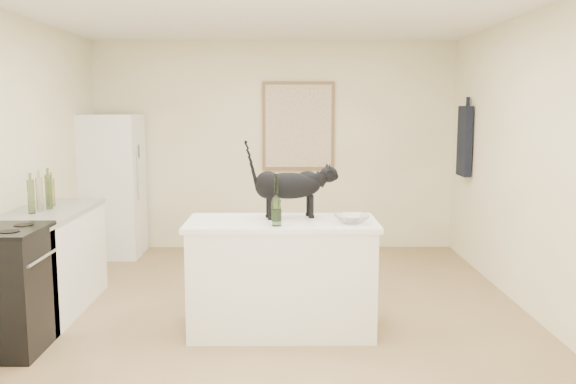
{
  "coord_description": "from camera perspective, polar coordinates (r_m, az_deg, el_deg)",
  "views": [
    {
      "loc": [
        0.12,
        -4.93,
        1.79
      ],
      "look_at": [
        0.15,
        -0.15,
        1.12
      ],
      "focal_mm": 38.06,
      "sensor_mm": 36.0,
      "label": 1
    }
  ],
  "objects": [
    {
      "name": "floor",
      "position": [
        5.25,
        -1.69,
        -11.98
      ],
      "size": [
        5.5,
        5.5,
        0.0
      ],
      "primitive_type": "plane",
      "color": "#9A7A52",
      "rests_on": "ground"
    },
    {
      "name": "ceiling",
      "position": [
        5.0,
        -1.81,
        17.3
      ],
      "size": [
        5.5,
        5.5,
        0.0
      ],
      "primitive_type": "plane",
      "rotation": [
        3.14,
        0.0,
        0.0
      ],
      "color": "white",
      "rests_on": "ground"
    },
    {
      "name": "wall_back",
      "position": [
        7.7,
        -1.27,
        4.32
      ],
      "size": [
        4.5,
        0.0,
        4.5
      ],
      "primitive_type": "plane",
      "rotation": [
        1.57,
        0.0,
        0.0
      ],
      "color": "#F8ECC0",
      "rests_on": "ground"
    },
    {
      "name": "wall_front",
      "position": [
        2.24,
        -3.39,
        -4.65
      ],
      "size": [
        4.5,
        0.0,
        4.5
      ],
      "primitive_type": "plane",
      "rotation": [
        -1.57,
        0.0,
        0.0
      ],
      "color": "#F8ECC0",
      "rests_on": "ground"
    },
    {
      "name": "wall_right",
      "position": [
        5.39,
        22.91,
        2.14
      ],
      "size": [
        0.0,
        5.5,
        5.5
      ],
      "primitive_type": "plane",
      "rotation": [
        1.57,
        0.0,
        -1.57
      ],
      "color": "#F8ECC0",
      "rests_on": "ground"
    },
    {
      "name": "island_base",
      "position": [
        4.92,
        -0.58,
        -8.06
      ],
      "size": [
        1.44,
        0.67,
        0.86
      ],
      "primitive_type": "cube",
      "color": "white",
      "rests_on": "floor"
    },
    {
      "name": "island_top",
      "position": [
        4.82,
        -0.59,
        -2.91
      ],
      "size": [
        1.5,
        0.7,
        0.04
      ],
      "primitive_type": "cube",
      "color": "white",
      "rests_on": "island_base"
    },
    {
      "name": "left_cabinets",
      "position": [
        5.79,
        -21.44,
        -6.18
      ],
      "size": [
        0.6,
        1.4,
        0.86
      ],
      "primitive_type": "cube",
      "color": "white",
      "rests_on": "floor"
    },
    {
      "name": "left_countertop",
      "position": [
        5.7,
        -21.67,
        -1.78
      ],
      "size": [
        0.62,
        1.44,
        0.04
      ],
      "primitive_type": "cube",
      "color": "gray",
      "rests_on": "left_cabinets"
    },
    {
      "name": "stove",
      "position": [
        4.98,
        -25.18,
        -8.4
      ],
      "size": [
        0.6,
        0.6,
        0.9
      ],
      "primitive_type": "cube",
      "color": "black",
      "rests_on": "floor"
    },
    {
      "name": "fridge",
      "position": [
        7.63,
        -16.12,
        0.57
      ],
      "size": [
        0.68,
        0.68,
        1.7
      ],
      "primitive_type": "cube",
      "color": "white",
      "rests_on": "floor"
    },
    {
      "name": "artwork_frame",
      "position": [
        7.66,
        0.98,
        6.17
      ],
      "size": [
        0.9,
        0.03,
        1.1
      ],
      "primitive_type": "cube",
      "color": "brown",
      "rests_on": "wall_back"
    },
    {
      "name": "artwork_canvas",
      "position": [
        7.64,
        0.98,
        6.17
      ],
      "size": [
        0.82,
        0.0,
        1.02
      ],
      "primitive_type": "cube",
      "color": "beige",
      "rests_on": "wall_back"
    },
    {
      "name": "hanging_garment",
      "position": [
        7.29,
        16.17,
        4.59
      ],
      "size": [
        0.08,
        0.34,
        0.8
      ],
      "primitive_type": "cube",
      "color": "black",
      "rests_on": "wall_right"
    },
    {
      "name": "black_cat",
      "position": [
        4.89,
        0.05,
        0.27
      ],
      "size": [
        0.7,
        0.33,
        0.47
      ],
      "primitive_type": null,
      "rotation": [
        0.0,
        0.0,
        0.21
      ],
      "color": "black",
      "rests_on": "island_top"
    },
    {
      "name": "wine_bottle",
      "position": [
        4.57,
        -1.09,
        -1.05
      ],
      "size": [
        0.1,
        0.1,
        0.35
      ],
      "primitive_type": "cylinder",
      "rotation": [
        0.0,
        0.0,
        0.37
      ],
      "color": "#254F1F",
      "rests_on": "island_top"
    },
    {
      "name": "glass_bowl",
      "position": [
        4.73,
        5.94,
        -2.51
      ],
      "size": [
        0.31,
        0.31,
        0.07
      ],
      "primitive_type": "imported",
      "rotation": [
        0.0,
        0.0,
        0.17
      ],
      "color": "white",
      "rests_on": "island_top"
    },
    {
      "name": "fridge_paper",
      "position": [
        7.48,
        -13.73,
        3.76
      ],
      "size": [
        0.05,
        0.12,
        0.16
      ],
      "primitive_type": "cube",
      "rotation": [
        0.0,
        0.0,
        0.36
      ],
      "color": "silver",
      "rests_on": "fridge"
    },
    {
      "name": "counter_bottle_cluster",
      "position": [
        5.68,
        -21.96,
        -0.16
      ],
      "size": [
        0.12,
        0.46,
        0.3
      ],
      "color": "#939F93",
      "rests_on": "left_countertop"
    }
  ]
}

